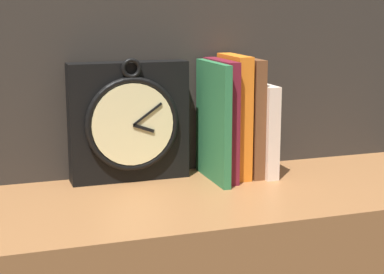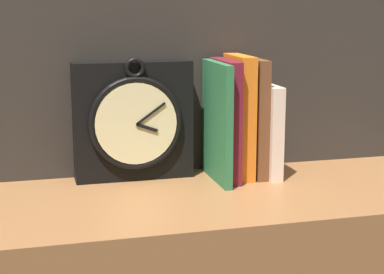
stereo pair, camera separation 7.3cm
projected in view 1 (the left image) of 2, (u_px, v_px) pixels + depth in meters
name	position (u px, v px, depth m)	size (l,w,h in m)	color
clock	(129.00, 122.00, 1.23)	(0.23, 0.06, 0.24)	black
book_slot0_green	(213.00, 122.00, 1.23)	(0.01, 0.16, 0.23)	#2C7142
book_slot1_maroon	(221.00, 119.00, 1.24)	(0.02, 0.14, 0.23)	maroon
book_slot2_orange	(234.00, 116.00, 1.26)	(0.03, 0.12, 0.24)	orange
book_slot3_brown	(249.00, 117.00, 1.27)	(0.02, 0.12, 0.23)	brown
book_slot4_cream	(260.00, 129.00, 1.28)	(0.03, 0.13, 0.18)	beige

